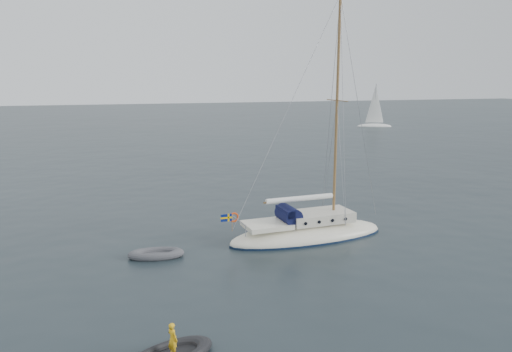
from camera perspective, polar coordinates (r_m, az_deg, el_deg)
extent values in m
plane|color=black|center=(29.55, 3.82, -7.54)|extent=(300.00, 300.00, 0.00)
ellipsoid|color=white|center=(30.25, 5.89, -6.79)|extent=(9.80, 3.05, 1.63)
cube|color=silver|center=(30.21, 7.28, -4.63)|extent=(3.92, 2.07, 0.60)
cube|color=white|center=(29.13, 1.12, -5.50)|extent=(2.61, 2.07, 0.27)
cylinder|color=#0D1033|center=(29.41, 3.67, -4.39)|extent=(1.04, 1.80, 1.04)
cube|color=#0D1033|center=(29.28, 3.27, -4.02)|extent=(0.49, 1.80, 0.44)
cylinder|color=brown|center=(29.52, 9.35, 7.24)|extent=(0.16, 0.16, 13.06)
cylinder|color=brown|center=(29.48, 9.39, 8.50)|extent=(0.05, 2.39, 0.05)
cylinder|color=brown|center=(29.43, 4.99, -2.66)|extent=(4.57, 0.11, 0.11)
cylinder|color=white|center=(29.41, 4.99, -2.56)|extent=(4.25, 0.30, 0.30)
cylinder|color=gray|center=(28.56, -2.23, -4.87)|extent=(0.04, 2.39, 0.04)
torus|color=#D64011|center=(29.16, -2.64, -4.53)|extent=(0.59, 0.11, 0.59)
cylinder|color=brown|center=(28.51, -2.98, -5.14)|extent=(0.03, 0.03, 0.98)
cube|color=navy|center=(28.35, -3.63, -4.55)|extent=(0.65, 0.02, 0.41)
cube|color=#FFBE00|center=(28.35, -3.63, -4.55)|extent=(0.67, 0.03, 0.10)
cube|color=#FFBE00|center=(28.37, -3.39, -4.54)|extent=(0.10, 0.03, 0.44)
cylinder|color=black|center=(30.63, 4.07, -4.33)|extent=(0.20, 0.07, 0.20)
cylinder|color=black|center=(28.76, 5.49, -5.41)|extent=(0.20, 0.07, 0.20)
cylinder|color=black|center=(30.93, 5.59, -4.20)|extent=(0.20, 0.07, 0.20)
cylinder|color=black|center=(29.08, 7.09, -5.26)|extent=(0.20, 0.07, 0.20)
cylinder|color=black|center=(31.25, 7.08, -4.07)|extent=(0.20, 0.07, 0.20)
cylinder|color=black|center=(29.42, 8.66, -5.11)|extent=(0.20, 0.07, 0.20)
cylinder|color=black|center=(31.59, 8.54, -3.94)|extent=(0.20, 0.07, 0.20)
cylinder|color=black|center=(29.78, 10.19, -4.95)|extent=(0.20, 0.07, 0.20)
cube|color=#505055|center=(27.61, -11.35, -8.85)|extent=(1.83, 0.75, 0.11)
imported|color=yellow|center=(18.06, -9.44, -18.01)|extent=(0.33, 0.47, 1.20)
ellipsoid|color=white|center=(98.07, 13.37, 5.55)|extent=(6.45, 2.15, 1.07)
cylinder|color=gray|center=(97.75, 13.49, 8.02)|extent=(0.11, 0.11, 7.52)
cone|color=white|center=(97.72, 13.46, 8.02)|extent=(3.44, 3.44, 6.99)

